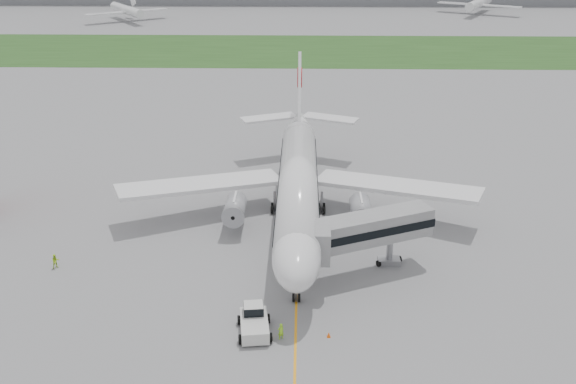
{
  "coord_description": "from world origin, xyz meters",
  "views": [
    {
      "loc": [
        0.45,
        -72.21,
        37.48
      ],
      "look_at": [
        -1.26,
        2.0,
        5.15
      ],
      "focal_mm": 40.0,
      "sensor_mm": 36.0,
      "label": 1
    }
  ],
  "objects_px": {
    "jet_bridge": "(362,231)",
    "airliner": "(298,180)",
    "pushback_tug": "(254,321)",
    "ground_crew_near": "(281,331)"
  },
  "relations": [
    {
      "from": "jet_bridge",
      "to": "airliner",
      "type": "bearing_deg",
      "value": 93.0
    },
    {
      "from": "pushback_tug",
      "to": "airliner",
      "type": "bearing_deg",
      "value": 73.81
    },
    {
      "from": "airliner",
      "to": "jet_bridge",
      "type": "relative_size",
      "value": 3.57
    },
    {
      "from": "pushback_tug",
      "to": "ground_crew_near",
      "type": "xyz_separation_m",
      "value": [
        2.63,
        -1.24,
        -0.25
      ]
    },
    {
      "from": "jet_bridge",
      "to": "ground_crew_near",
      "type": "bearing_deg",
      "value": -148.95
    },
    {
      "from": "pushback_tug",
      "to": "jet_bridge",
      "type": "height_order",
      "value": "jet_bridge"
    },
    {
      "from": "airliner",
      "to": "ground_crew_near",
      "type": "xyz_separation_m",
      "value": [
        -1.41,
        -26.35,
        -4.79
      ]
    },
    {
      "from": "airliner",
      "to": "ground_crew_near",
      "type": "height_order",
      "value": "airliner"
    },
    {
      "from": "pushback_tug",
      "to": "jet_bridge",
      "type": "xyz_separation_m",
      "value": [
        11.21,
        11.04,
        4.3
      ]
    },
    {
      "from": "ground_crew_near",
      "to": "jet_bridge",
      "type": "bearing_deg",
      "value": -158.97
    }
  ]
}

